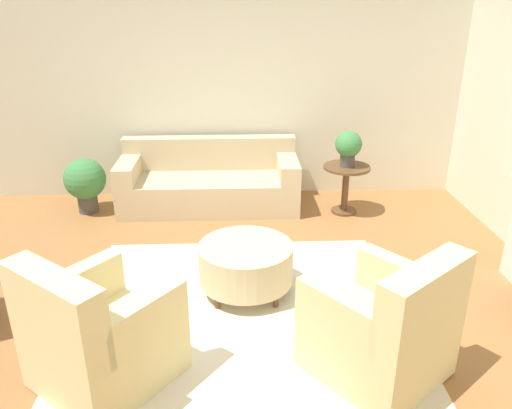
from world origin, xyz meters
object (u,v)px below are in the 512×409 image
object	(u,v)px
armchair_right	(385,330)
potted_plant_floor	(85,181)
couch	(209,183)
side_table	(346,181)
armchair_left	(97,338)
ottoman_table	(246,263)
potted_plant_on_side_table	(348,146)

from	to	relation	value
armchair_right	potted_plant_floor	size ratio (longest dim) A/B	1.67
couch	side_table	distance (m)	1.71
armchair_left	armchair_right	world-z (taller)	same
armchair_left	potted_plant_floor	size ratio (longest dim) A/B	1.67
ottoman_table	potted_plant_on_side_table	xyz separation A→B (m)	(1.27, 1.79, 0.55)
couch	potted_plant_on_side_table	distance (m)	1.79
ottoman_table	side_table	distance (m)	2.19
side_table	armchair_right	bearing A→B (deg)	-96.64
armchair_left	potted_plant_floor	distance (m)	3.17
side_table	potted_plant_floor	xyz separation A→B (m)	(-3.19, 0.15, -0.01)
potted_plant_on_side_table	armchair_right	bearing A→B (deg)	-96.64
side_table	ottoman_table	bearing A→B (deg)	-125.36
ottoman_table	potted_plant_floor	size ratio (longest dim) A/B	1.23
armchair_left	potted_plant_floor	bearing A→B (deg)	106.49
couch	potted_plant_floor	xyz separation A→B (m)	(-1.51, -0.13, 0.10)
potted_plant_floor	armchair_right	bearing A→B (deg)	-46.82
ottoman_table	side_table	xyz separation A→B (m)	(1.27, 1.79, 0.12)
armchair_left	ottoman_table	size ratio (longest dim) A/B	1.37
potted_plant_on_side_table	potted_plant_floor	world-z (taller)	potted_plant_on_side_table
armchair_left	potted_plant_on_side_table	world-z (taller)	potted_plant_on_side_table
ottoman_table	side_table	size ratio (longest dim) A/B	1.40
armchair_right	side_table	xyz separation A→B (m)	(0.34, 2.89, 0.04)
couch	potted_plant_on_side_table	bearing A→B (deg)	-9.42
armchair_right	potted_plant_on_side_table	world-z (taller)	potted_plant_on_side_table
potted_plant_on_side_table	potted_plant_floor	bearing A→B (deg)	177.31
couch	armchair_right	xyz separation A→B (m)	(1.34, -3.17, 0.07)
couch	potted_plant_floor	world-z (taller)	couch
armchair_left	potted_plant_on_side_table	distance (m)	3.72
armchair_right	ottoman_table	size ratio (longest dim) A/B	1.37
couch	potted_plant_on_side_table	size ratio (longest dim) A/B	5.11
armchair_right	potted_plant_floor	bearing A→B (deg)	133.18
potted_plant_on_side_table	potted_plant_floor	xyz separation A→B (m)	(-3.19, 0.15, -0.45)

